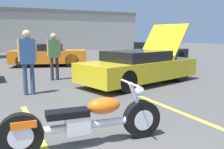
{
  "coord_description": "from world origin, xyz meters",
  "views": [
    {
      "loc": [
        -0.54,
        -2.02,
        1.69
      ],
      "look_at": [
        1.96,
        3.04,
        0.8
      ],
      "focal_mm": 40.0,
      "sensor_mm": 36.0,
      "label": 1
    }
  ],
  "objects_px": {
    "show_car_hood_open": "(140,67)",
    "spectator_midground": "(54,52)",
    "motorcycle": "(86,122)",
    "spectator_by_show_car": "(28,56)",
    "parked_car_right_row": "(156,53)",
    "parked_car_mid_right_row": "(49,55)"
  },
  "relations": [
    {
      "from": "show_car_hood_open",
      "to": "spectator_midground",
      "type": "height_order",
      "value": "show_car_hood_open"
    },
    {
      "from": "show_car_hood_open",
      "to": "motorcycle",
      "type": "bearing_deg",
      "value": -146.47
    },
    {
      "from": "show_car_hood_open",
      "to": "spectator_by_show_car",
      "type": "bearing_deg",
      "value": 165.68
    },
    {
      "from": "parked_car_right_row",
      "to": "spectator_by_show_car",
      "type": "xyz_separation_m",
      "value": [
        -8.06,
        -4.94,
        0.49
      ]
    },
    {
      "from": "parked_car_right_row",
      "to": "spectator_by_show_car",
      "type": "distance_m",
      "value": 9.47
    },
    {
      "from": "show_car_hood_open",
      "to": "parked_car_right_row",
      "type": "bearing_deg",
      "value": 34.05
    },
    {
      "from": "parked_car_right_row",
      "to": "spectator_midground",
      "type": "relative_size",
      "value": 2.69
    },
    {
      "from": "spectator_by_show_car",
      "to": "motorcycle",
      "type": "bearing_deg",
      "value": -85.79
    },
    {
      "from": "motorcycle",
      "to": "spectator_midground",
      "type": "relative_size",
      "value": 1.43
    },
    {
      "from": "show_car_hood_open",
      "to": "parked_car_right_row",
      "type": "height_order",
      "value": "show_car_hood_open"
    },
    {
      "from": "parked_car_right_row",
      "to": "spectator_midground",
      "type": "height_order",
      "value": "spectator_midground"
    },
    {
      "from": "show_car_hood_open",
      "to": "spectator_midground",
      "type": "bearing_deg",
      "value": 126.93
    },
    {
      "from": "show_car_hood_open",
      "to": "spectator_by_show_car",
      "type": "height_order",
      "value": "show_car_hood_open"
    },
    {
      "from": "show_car_hood_open",
      "to": "spectator_midground",
      "type": "relative_size",
      "value": 2.7
    },
    {
      "from": "motorcycle",
      "to": "spectator_midground",
      "type": "bearing_deg",
      "value": 86.02
    },
    {
      "from": "spectator_midground",
      "to": "spectator_by_show_car",
      "type": "bearing_deg",
      "value": -121.06
    },
    {
      "from": "motorcycle",
      "to": "spectator_by_show_car",
      "type": "height_order",
      "value": "spectator_by_show_car"
    },
    {
      "from": "spectator_by_show_car",
      "to": "spectator_midground",
      "type": "relative_size",
      "value": 1.04
    },
    {
      "from": "show_car_hood_open",
      "to": "parked_car_mid_right_row",
      "type": "xyz_separation_m",
      "value": [
        -1.76,
        6.62,
        0.01
      ]
    },
    {
      "from": "motorcycle",
      "to": "show_car_hood_open",
      "type": "distance_m",
      "value": 5.23
    },
    {
      "from": "spectator_by_show_car",
      "to": "spectator_midground",
      "type": "height_order",
      "value": "spectator_by_show_car"
    },
    {
      "from": "spectator_midground",
      "to": "motorcycle",
      "type": "bearing_deg",
      "value": -99.04
    }
  ]
}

